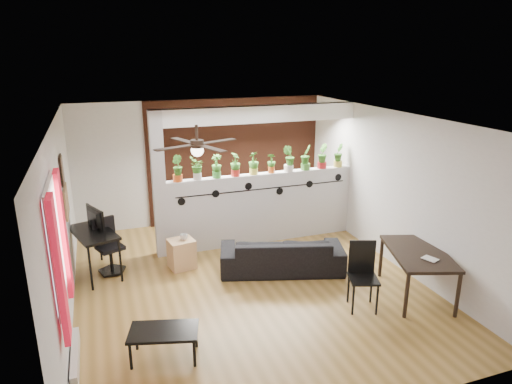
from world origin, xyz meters
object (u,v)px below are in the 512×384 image
Objects in this scene: ceiling_fan at (197,146)px; potted_plant_3 at (235,164)px; potted_plant_9 at (338,155)px; potted_plant_4 at (254,162)px; potted_plant_8 at (322,155)px; potted_plant_2 at (216,166)px; coffee_table at (164,333)px; potted_plant_5 at (271,162)px; potted_plant_0 at (177,168)px; cup at (184,237)px; sofa at (282,254)px; dining_table at (418,256)px; potted_plant_1 at (197,167)px; folding_chair at (363,269)px; office_chair at (109,249)px; cube_shelf at (182,254)px; computer_desk at (93,236)px; potted_plant_7 at (306,157)px; potted_plant_6 at (289,158)px.

ceiling_fan is 2.77× the size of potted_plant_3.
potted_plant_4 is at bearing 180.00° from potted_plant_9.
potted_plant_8 reaches higher than potted_plant_4.
potted_plant_8 is at bearing -0.00° from potted_plant_2.
potted_plant_5 is at bearing 49.49° from coffee_table.
potted_plant_0 and potted_plant_9 have the same top height.
potted_plant_3 is 1.63m from cup.
potted_plant_2 is at bearing 180.00° from potted_plant_9.
dining_table is (1.57, -1.44, 0.35)m from sofa.
ceiling_fan is 2.79× the size of potted_plant_4.
potted_plant_1 is 3.37m from coffee_table.
potted_plant_8 is at bearing -0.00° from potted_plant_1.
potted_plant_1 is at bearing 123.13° from folding_chair.
potted_plant_8 is 0.53× the size of office_chair.
computer_desk reaches higher than cube_shelf.
potted_plant_4 is at bearing 121.03° from dining_table.
dining_table is (3.05, -0.90, -1.68)m from ceiling_fan.
potted_plant_6 is at bearing -180.00° from potted_plant_7.
folding_chair is (2.20, -2.06, 0.32)m from cube_shelf.
potted_plant_0 is 2.81m from potted_plant_8.
computer_desk is at bearing -173.69° from potted_plant_6.
potted_plant_7 is 1.00× the size of potted_plant_8.
potted_plant_7 reaches higher than potted_plant_5.
sofa is (1.46, -1.27, -1.31)m from potted_plant_0.
potted_plant_6 reaches higher than potted_plant_9.
ceiling_fan reaches higher than potted_plant_6.
potted_plant_4 is at bearing -70.66° from sofa.
potted_plant_0 is 1.11× the size of potted_plant_1.
office_chair is (-3.71, -0.37, -1.20)m from potted_plant_7.
potted_plant_3 is 0.86× the size of cube_shelf.
potted_plant_9 is 3.43m from cup.
potted_plant_9 reaches higher than cube_shelf.
potted_plant_2 is at bearing 39.36° from cup.
cup is at bearing -164.00° from potted_plant_6.
ceiling_fan is 3.72m from potted_plant_9.
potted_plant_8 is (2.11, -0.00, 0.03)m from potted_plant_2.
potted_plant_2 is at bearing 180.00° from potted_plant_8.
computer_desk is at bearing 147.38° from folding_chair.
potted_plant_4 reaches higher than potted_plant_2.
sofa is 1.98× the size of folding_chair.
computer_desk is at bearing -171.09° from potted_plant_3.
potted_plant_0 is 0.96× the size of potted_plant_6.
potted_plant_1 is 2.11m from potted_plant_7.
computer_desk is 1.19× the size of folding_chair.
sofa is (-0.65, -1.27, -1.32)m from potted_plant_6.
ceiling_fan is 1.31× the size of office_chair.
potted_plant_2 is 1.05m from potted_plant_5.
office_chair is at bearing -163.62° from potted_plant_0.
potted_plant_2 is at bearing 180.00° from potted_plant_7.
potted_plant_0 is 1.77m from computer_desk.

